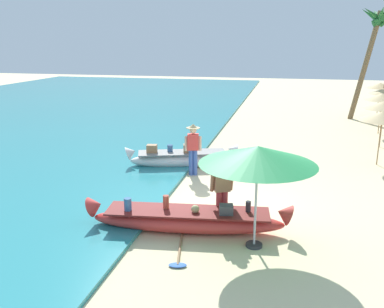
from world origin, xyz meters
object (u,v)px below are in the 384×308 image
at_px(boat_white_midground, 182,158).
at_px(person_vendor_hatted, 193,146).
at_px(paddle, 179,254).
at_px(person_tourist_customer, 222,186).
at_px(boat_red_foreground, 188,220).
at_px(palm_tree_mid_cluster, 377,27).
at_px(patio_umbrella_large, 258,156).

bearing_deg(boat_white_midground, person_vendor_hatted, -53.53).
relative_size(boat_white_midground, person_vendor_hatted, 2.26).
relative_size(boat_white_midground, paddle, 2.50).
bearing_deg(person_tourist_customer, boat_white_midground, 115.63).
distance_m(boat_red_foreground, person_tourist_customer, 1.12).
height_order(boat_red_foreground, paddle, boat_red_foreground).
xyz_separation_m(person_tourist_customer, paddle, (-0.62, -1.65, -0.95)).
bearing_deg(paddle, palm_tree_mid_cluster, 69.63).
bearing_deg(paddle, patio_umbrella_large, 26.45).
distance_m(boat_red_foreground, palm_tree_mid_cluster, 18.03).
height_order(boat_red_foreground, person_vendor_hatted, person_vendor_hatted).
distance_m(boat_red_foreground, boat_white_midground, 5.11).
height_order(boat_white_midground, paddle, boat_white_midground).
relative_size(boat_red_foreground, patio_umbrella_large, 1.98).
bearing_deg(patio_umbrella_large, palm_tree_mid_cluster, 73.38).
xyz_separation_m(boat_white_midground, patio_umbrella_large, (2.97, -5.32, 1.72)).
height_order(boat_white_midground, person_tourist_customer, person_tourist_customer).
xyz_separation_m(boat_white_midground, person_tourist_customer, (2.11, -4.41, 0.67)).
relative_size(boat_white_midground, person_tourist_customer, 2.24).
height_order(palm_tree_mid_cluster, paddle, palm_tree_mid_cluster).
bearing_deg(person_tourist_customer, patio_umbrella_large, -46.83).
bearing_deg(person_vendor_hatted, paddle, -80.22).
bearing_deg(boat_red_foreground, person_tourist_customer, 35.52).
height_order(patio_umbrella_large, paddle, patio_umbrella_large).
distance_m(palm_tree_mid_cluster, paddle, 19.09).
relative_size(boat_red_foreground, boat_white_midground, 1.24).
height_order(boat_red_foreground, palm_tree_mid_cluster, palm_tree_mid_cluster).
bearing_deg(boat_red_foreground, person_vendor_hatted, 101.17).
bearing_deg(person_vendor_hatted, boat_red_foreground, -78.83).
relative_size(boat_white_midground, patio_umbrella_large, 1.60).
relative_size(boat_white_midground, palm_tree_mid_cluster, 0.63).
bearing_deg(palm_tree_mid_cluster, person_tourist_customer, -110.35).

